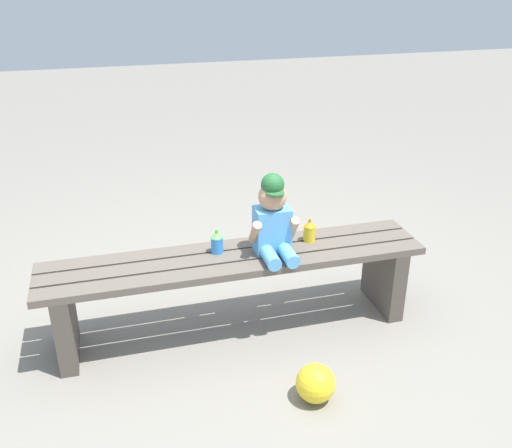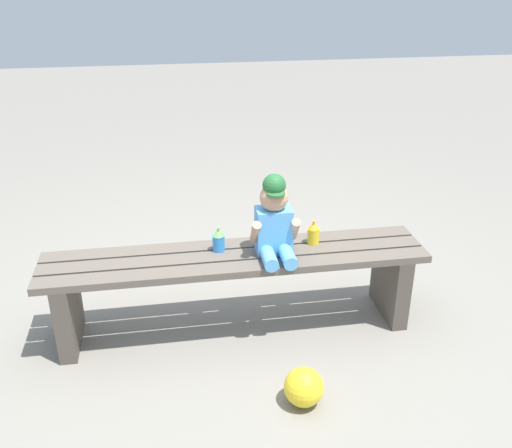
{
  "view_description": "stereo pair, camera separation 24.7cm",
  "coord_description": "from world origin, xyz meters",
  "px_view_note": "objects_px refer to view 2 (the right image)",
  "views": [
    {
      "loc": [
        -0.54,
        -2.38,
        1.75
      ],
      "look_at": [
        0.09,
        -0.05,
        0.61
      ],
      "focal_mm": 40.01,
      "sensor_mm": 36.0,
      "label": 1
    },
    {
      "loc": [
        -0.3,
        -2.44,
        1.75
      ],
      "look_at": [
        0.09,
        -0.05,
        0.61
      ],
      "focal_mm": 40.01,
      "sensor_mm": 36.0,
      "label": 2
    }
  ],
  "objects_px": {
    "park_bench": "(236,276)",
    "toy_ball": "(304,387)",
    "child_figure": "(275,221)",
    "sippy_cup_left": "(219,240)",
    "sippy_cup_right": "(313,233)"
  },
  "relations": [
    {
      "from": "sippy_cup_right",
      "to": "park_bench",
      "type": "bearing_deg",
      "value": -172.47
    },
    {
      "from": "sippy_cup_left",
      "to": "sippy_cup_right",
      "type": "relative_size",
      "value": 1.0
    },
    {
      "from": "child_figure",
      "to": "sippy_cup_left",
      "type": "bearing_deg",
      "value": 164.06
    },
    {
      "from": "child_figure",
      "to": "toy_ball",
      "type": "xyz_separation_m",
      "value": [
        0.02,
        -0.58,
        -0.52
      ]
    },
    {
      "from": "park_bench",
      "to": "sippy_cup_right",
      "type": "bearing_deg",
      "value": 7.53
    },
    {
      "from": "park_bench",
      "to": "sippy_cup_left",
      "type": "height_order",
      "value": "sippy_cup_left"
    },
    {
      "from": "park_bench",
      "to": "toy_ball",
      "type": "bearing_deg",
      "value": -70.8
    },
    {
      "from": "park_bench",
      "to": "sippy_cup_right",
      "type": "relative_size",
      "value": 15.18
    },
    {
      "from": "park_bench",
      "to": "child_figure",
      "type": "height_order",
      "value": "child_figure"
    },
    {
      "from": "park_bench",
      "to": "sippy_cup_right",
      "type": "xyz_separation_m",
      "value": [
        0.4,
        0.05,
        0.18
      ]
    },
    {
      "from": "child_figure",
      "to": "toy_ball",
      "type": "relative_size",
      "value": 2.35
    },
    {
      "from": "sippy_cup_left",
      "to": "toy_ball",
      "type": "bearing_deg",
      "value": -66.51
    },
    {
      "from": "sippy_cup_left",
      "to": "sippy_cup_right",
      "type": "height_order",
      "value": "same"
    },
    {
      "from": "park_bench",
      "to": "toy_ball",
      "type": "xyz_separation_m",
      "value": [
        0.21,
        -0.6,
        -0.21
      ]
    },
    {
      "from": "toy_ball",
      "to": "sippy_cup_right",
      "type": "bearing_deg",
      "value": 73.42
    }
  ]
}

